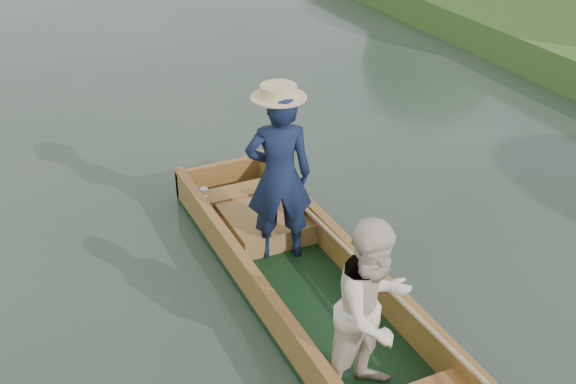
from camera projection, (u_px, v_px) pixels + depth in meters
name	position (u px, v px, depth m)	size (l,w,h in m)	color
ground	(315.00, 309.00, 6.71)	(120.00, 120.00, 0.00)	#283D30
punt	(317.00, 261.00, 6.39)	(1.13, 5.23, 1.88)	black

